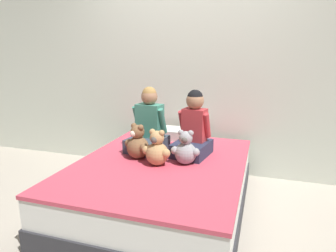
{
  "coord_description": "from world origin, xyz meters",
  "views": [
    {
      "loc": [
        0.83,
        -2.38,
        1.4
      ],
      "look_at": [
        0.0,
        0.2,
        0.74
      ],
      "focal_mm": 32.0,
      "sensor_mm": 36.0,
      "label": 1
    }
  ],
  "objects_px": {
    "child_on_left": "(149,126)",
    "bed": "(161,185)",
    "child_on_right": "(193,130)",
    "teddy_bear_held_by_left_child": "(138,144)",
    "teddy_bear_between_children": "(157,150)",
    "pillow_at_headboard": "(183,134)",
    "teddy_bear_held_by_right_child": "(185,150)"
  },
  "relations": [
    {
      "from": "teddy_bear_held_by_right_child",
      "to": "teddy_bear_between_children",
      "type": "distance_m",
      "value": 0.25
    },
    {
      "from": "child_on_right",
      "to": "teddy_bear_between_children",
      "type": "relative_size",
      "value": 1.95
    },
    {
      "from": "child_on_left",
      "to": "teddy_bear_between_children",
      "type": "xyz_separation_m",
      "value": [
        0.22,
        -0.37,
        -0.11
      ]
    },
    {
      "from": "teddy_bear_between_children",
      "to": "pillow_at_headboard",
      "type": "height_order",
      "value": "teddy_bear_between_children"
    },
    {
      "from": "child_on_left",
      "to": "teddy_bear_held_by_right_child",
      "type": "relative_size",
      "value": 2.07
    },
    {
      "from": "child_on_right",
      "to": "pillow_at_headboard",
      "type": "xyz_separation_m",
      "value": [
        -0.22,
        0.48,
        -0.19
      ]
    },
    {
      "from": "child_on_left",
      "to": "teddy_bear_held_by_left_child",
      "type": "distance_m",
      "value": 0.28
    },
    {
      "from": "teddy_bear_held_by_right_child",
      "to": "pillow_at_headboard",
      "type": "distance_m",
      "value": 0.78
    },
    {
      "from": "child_on_left",
      "to": "teddy_bear_between_children",
      "type": "relative_size",
      "value": 1.99
    },
    {
      "from": "child_on_left",
      "to": "teddy_bear_held_by_right_child",
      "type": "height_order",
      "value": "child_on_left"
    },
    {
      "from": "bed",
      "to": "teddy_bear_held_by_right_child",
      "type": "xyz_separation_m",
      "value": [
        0.22,
        0.01,
        0.36
      ]
    },
    {
      "from": "child_on_left",
      "to": "teddy_bear_held_by_right_child",
      "type": "distance_m",
      "value": 0.53
    },
    {
      "from": "bed",
      "to": "child_on_right",
      "type": "bearing_deg",
      "value": 51.54
    },
    {
      "from": "child_on_right",
      "to": "teddy_bear_held_by_right_child",
      "type": "distance_m",
      "value": 0.29
    },
    {
      "from": "bed",
      "to": "child_on_left",
      "type": "height_order",
      "value": "child_on_left"
    },
    {
      "from": "child_on_left",
      "to": "pillow_at_headboard",
      "type": "height_order",
      "value": "child_on_left"
    },
    {
      "from": "child_on_right",
      "to": "teddy_bear_held_by_left_child",
      "type": "bearing_deg",
      "value": -141.14
    },
    {
      "from": "child_on_left",
      "to": "bed",
      "type": "bearing_deg",
      "value": -42.21
    },
    {
      "from": "teddy_bear_held_by_left_child",
      "to": "pillow_at_headboard",
      "type": "bearing_deg",
      "value": 95.78
    },
    {
      "from": "child_on_left",
      "to": "teddy_bear_between_children",
      "type": "bearing_deg",
      "value": -50.21
    },
    {
      "from": "teddy_bear_held_by_left_child",
      "to": "child_on_left",
      "type": "bearing_deg",
      "value": 112.0
    },
    {
      "from": "child_on_right",
      "to": "teddy_bear_held_by_right_child",
      "type": "bearing_deg",
      "value": -81.98
    },
    {
      "from": "child_on_right",
      "to": "teddy_bear_between_children",
      "type": "height_order",
      "value": "child_on_right"
    },
    {
      "from": "child_on_right",
      "to": "teddy_bear_held_by_left_child",
      "type": "relative_size",
      "value": 1.89
    },
    {
      "from": "bed",
      "to": "teddy_bear_between_children",
      "type": "relative_size",
      "value": 5.94
    },
    {
      "from": "bed",
      "to": "teddy_bear_held_by_left_child",
      "type": "relative_size",
      "value": 5.77
    },
    {
      "from": "teddy_bear_held_by_left_child",
      "to": "pillow_at_headboard",
      "type": "relative_size",
      "value": 0.58
    },
    {
      "from": "teddy_bear_held_by_left_child",
      "to": "teddy_bear_held_by_right_child",
      "type": "relative_size",
      "value": 1.07
    },
    {
      "from": "teddy_bear_held_by_left_child",
      "to": "teddy_bear_between_children",
      "type": "height_order",
      "value": "teddy_bear_held_by_left_child"
    },
    {
      "from": "child_on_right",
      "to": "teddy_bear_held_by_left_child",
      "type": "distance_m",
      "value": 0.54
    },
    {
      "from": "teddy_bear_between_children",
      "to": "pillow_at_headboard",
      "type": "xyz_separation_m",
      "value": [
        0.01,
        0.85,
        -0.08
      ]
    },
    {
      "from": "teddy_bear_between_children",
      "to": "teddy_bear_held_by_left_child",
      "type": "bearing_deg",
      "value": 163.43
    }
  ]
}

